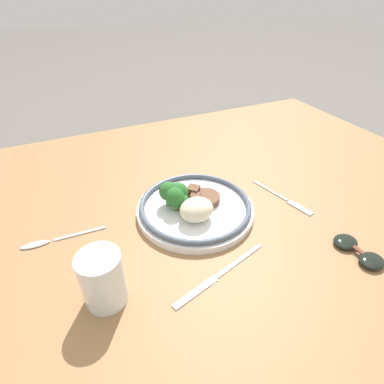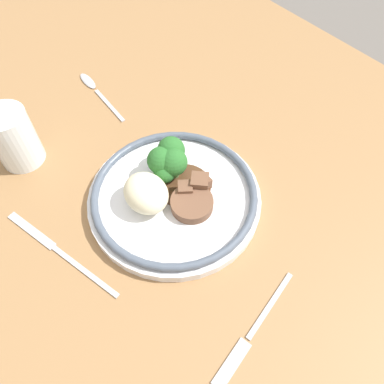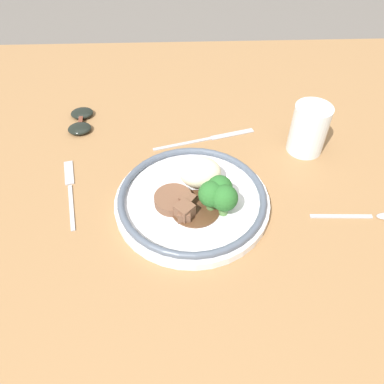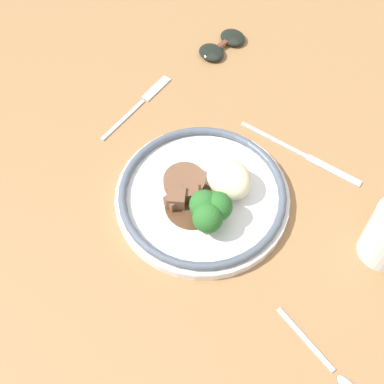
{
  "view_description": "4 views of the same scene",
  "coord_description": "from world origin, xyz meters",
  "px_view_note": "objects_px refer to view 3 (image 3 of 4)",
  "views": [
    {
      "loc": [
        0.2,
        0.43,
        0.47
      ],
      "look_at": [
        -0.03,
        -0.07,
        0.08
      ],
      "focal_mm": 28.0,
      "sensor_mm": 36.0,
      "label": 1
    },
    {
      "loc": [
        -0.29,
        0.13,
        0.53
      ],
      "look_at": [
        -0.05,
        -0.07,
        0.06
      ],
      "focal_mm": 35.0,
      "sensor_mm": 36.0,
      "label": 2
    },
    {
      "loc": [
        -0.05,
        -0.48,
        0.52
      ],
      "look_at": [
        -0.03,
        -0.05,
        0.08
      ],
      "focal_mm": 35.0,
      "sensor_mm": 36.0,
      "label": 3
    },
    {
      "loc": [
        0.29,
        -0.34,
        0.73
      ],
      "look_at": [
        -0.03,
        -0.07,
        0.08
      ],
      "focal_mm": 50.0,
      "sensor_mm": 36.0,
      "label": 4
    }
  ],
  "objects_px": {
    "juice_glass": "(308,131)",
    "fork": "(70,186)",
    "knife": "(208,139)",
    "spoon": "(380,216)",
    "plate": "(195,197)",
    "sunglasses": "(81,121)"
  },
  "relations": [
    {
      "from": "spoon",
      "to": "sunglasses",
      "type": "distance_m",
      "value": 0.61
    },
    {
      "from": "juice_glass",
      "to": "plate",
      "type": "bearing_deg",
      "value": -147.45
    },
    {
      "from": "fork",
      "to": "knife",
      "type": "relative_size",
      "value": 0.82
    },
    {
      "from": "fork",
      "to": "spoon",
      "type": "bearing_deg",
      "value": -113.06
    },
    {
      "from": "juice_glass",
      "to": "knife",
      "type": "distance_m",
      "value": 0.2
    },
    {
      "from": "knife",
      "to": "juice_glass",
      "type": "bearing_deg",
      "value": -26.84
    },
    {
      "from": "juice_glass",
      "to": "knife",
      "type": "height_order",
      "value": "juice_glass"
    },
    {
      "from": "fork",
      "to": "spoon",
      "type": "xyz_separation_m",
      "value": [
        0.53,
        -0.09,
        0.0
      ]
    },
    {
      "from": "knife",
      "to": "sunglasses",
      "type": "height_order",
      "value": "sunglasses"
    },
    {
      "from": "plate",
      "to": "juice_glass",
      "type": "height_order",
      "value": "juice_glass"
    },
    {
      "from": "plate",
      "to": "knife",
      "type": "relative_size",
      "value": 1.24
    },
    {
      "from": "spoon",
      "to": "sunglasses",
      "type": "xyz_separation_m",
      "value": [
        -0.54,
        0.29,
        0.01
      ]
    },
    {
      "from": "knife",
      "to": "spoon",
      "type": "xyz_separation_m",
      "value": [
        0.27,
        -0.22,
        0.0
      ]
    },
    {
      "from": "fork",
      "to": "plate",
      "type": "bearing_deg",
      "value": -116.49
    },
    {
      "from": "juice_glass",
      "to": "fork",
      "type": "xyz_separation_m",
      "value": [
        -0.45,
        -0.09,
        -0.04
      ]
    },
    {
      "from": "spoon",
      "to": "sunglasses",
      "type": "bearing_deg",
      "value": 154.85
    },
    {
      "from": "knife",
      "to": "fork",
      "type": "bearing_deg",
      "value": -169.0
    },
    {
      "from": "plate",
      "to": "spoon",
      "type": "bearing_deg",
      "value": -7.2
    },
    {
      "from": "fork",
      "to": "spoon",
      "type": "height_order",
      "value": "spoon"
    },
    {
      "from": "plate",
      "to": "knife",
      "type": "xyz_separation_m",
      "value": [
        0.04,
        0.18,
        -0.02
      ]
    },
    {
      "from": "knife",
      "to": "plate",
      "type": "bearing_deg",
      "value": -116.35
    },
    {
      "from": "plate",
      "to": "sunglasses",
      "type": "distance_m",
      "value": 0.34
    }
  ]
}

